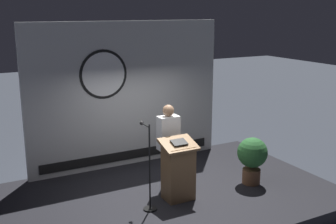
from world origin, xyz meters
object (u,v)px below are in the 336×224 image
at_px(podium, 178,170).
at_px(potted_plant, 252,156).
at_px(microphone_stand, 149,180).
at_px(speaker_person, 168,147).

bearing_deg(podium, potted_plant, -2.80).
bearing_deg(microphone_stand, podium, 9.58).
relative_size(speaker_person, potted_plant, 1.77).
relative_size(podium, microphone_stand, 0.74).
distance_m(microphone_stand, potted_plant, 2.29).
distance_m(podium, potted_plant, 1.65).
distance_m(speaker_person, microphone_stand, 0.97).
height_order(podium, speaker_person, speaker_person).
bearing_deg(potted_plant, microphone_stand, -179.27).
xyz_separation_m(microphone_stand, potted_plant, (2.29, 0.03, 0.03)).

